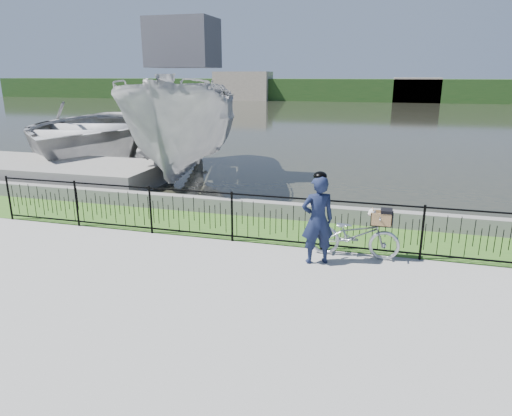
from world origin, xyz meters
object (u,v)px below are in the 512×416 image
(cyclist, at_px, (318,219))
(boat_far, at_px, (99,129))
(boat_near, at_px, (186,124))
(bicycle_rig, at_px, (355,234))
(dock, at_px, (25,170))

(cyclist, bearing_deg, boat_far, 139.27)
(cyclist, height_order, boat_near, boat_near)
(bicycle_rig, xyz_separation_m, boat_near, (-6.33, 6.08, 1.45))
(cyclist, bearing_deg, dock, 157.28)
(bicycle_rig, bearing_deg, cyclist, -144.57)
(dock, xyz_separation_m, boat_far, (-0.44, 5.24, 0.88))
(boat_near, bearing_deg, boat_far, 150.67)
(cyclist, xyz_separation_m, boat_far, (-11.43, 9.84, 0.32))
(bicycle_rig, height_order, cyclist, cyclist)
(dock, relative_size, cyclist, 5.43)
(dock, xyz_separation_m, boat_near, (5.37, 1.98, 1.59))
(boat_far, bearing_deg, dock, -85.20)
(bicycle_rig, relative_size, boat_far, 0.13)
(cyclist, relative_size, boat_near, 0.18)
(boat_far, bearing_deg, cyclist, -40.73)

